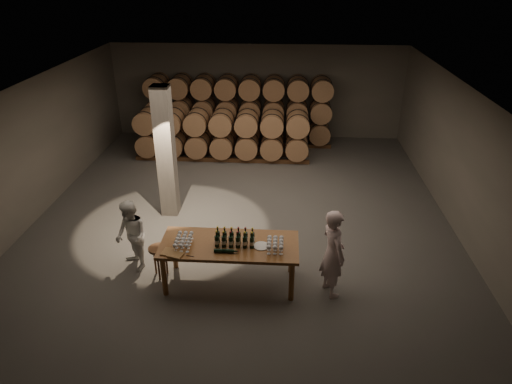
# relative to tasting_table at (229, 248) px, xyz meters

# --- Properties ---
(room) EXTENTS (12.00, 12.00, 12.00)m
(room) POSITION_rel_tasting_table_xyz_m (-1.80, 2.70, 0.80)
(room) COLOR #595653
(room) RESTS_ON ground
(tasting_table) EXTENTS (2.60, 1.10, 0.90)m
(tasting_table) POSITION_rel_tasting_table_xyz_m (0.00, 0.00, 0.00)
(tasting_table) COLOR brown
(tasting_table) RESTS_ON ground
(barrel_stack_back) EXTENTS (6.26, 0.95, 2.31)m
(barrel_stack_back) POSITION_rel_tasting_table_xyz_m (-0.57, 7.70, 0.40)
(barrel_stack_back) COLOR #52331C
(barrel_stack_back) RESTS_ON ground
(barrel_stack_front) EXTENTS (5.48, 0.95, 1.57)m
(barrel_stack_front) POSITION_rel_tasting_table_xyz_m (-0.96, 6.30, 0.03)
(barrel_stack_front) COLOR #52331C
(barrel_stack_front) RESTS_ON ground
(bottle_cluster) EXTENTS (0.74, 0.24, 0.34)m
(bottle_cluster) POSITION_rel_tasting_table_xyz_m (0.11, -0.03, 0.22)
(bottle_cluster) COLOR black
(bottle_cluster) RESTS_ON tasting_table
(lying_bottles) EXTENTS (0.45, 0.08, 0.08)m
(lying_bottles) POSITION_rel_tasting_table_xyz_m (-0.05, -0.30, 0.14)
(lying_bottles) COLOR black
(lying_bottles) RESTS_ON tasting_table
(glass_cluster_left) EXTENTS (0.30, 0.52, 0.17)m
(glass_cluster_left) POSITION_rel_tasting_table_xyz_m (-0.84, -0.10, 0.22)
(glass_cluster_left) COLOR silver
(glass_cluster_left) RESTS_ON tasting_table
(glass_cluster_right) EXTENTS (0.31, 0.42, 0.18)m
(glass_cluster_right) POSITION_rel_tasting_table_xyz_m (0.86, -0.12, 0.23)
(glass_cluster_right) COLOR silver
(glass_cluster_right) RESTS_ON tasting_table
(plate) EXTENTS (0.30, 0.30, 0.02)m
(plate) POSITION_rel_tasting_table_xyz_m (0.60, -0.05, 0.11)
(plate) COLOR silver
(plate) RESTS_ON tasting_table
(notebook_near) EXTENTS (0.30, 0.26, 0.03)m
(notebook_near) POSITION_rel_tasting_table_xyz_m (-0.92, -0.45, 0.12)
(notebook_near) COLOR olive
(notebook_near) RESTS_ON tasting_table
(notebook_corner) EXTENTS (0.25, 0.29, 0.02)m
(notebook_corner) POSITION_rel_tasting_table_xyz_m (-1.08, -0.35, 0.12)
(notebook_corner) COLOR olive
(notebook_corner) RESTS_ON tasting_table
(pen) EXTENTS (0.15, 0.04, 0.01)m
(pen) POSITION_rel_tasting_table_xyz_m (-0.66, -0.45, 0.11)
(pen) COLOR black
(pen) RESTS_ON tasting_table
(stool) EXTENTS (0.39, 0.39, 0.66)m
(stool) POSITION_rel_tasting_table_xyz_m (-1.41, 0.14, -0.26)
(stool) COLOR #52331C
(stool) RESTS_ON ground
(person_man) EXTENTS (0.64, 0.76, 1.76)m
(person_man) POSITION_rel_tasting_table_xyz_m (1.92, -0.15, 0.08)
(person_man) COLOR silver
(person_man) RESTS_ON ground
(person_woman) EXTENTS (0.90, 0.92, 1.50)m
(person_woman) POSITION_rel_tasting_table_xyz_m (-2.01, 0.38, -0.05)
(person_woman) COLOR white
(person_woman) RESTS_ON ground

